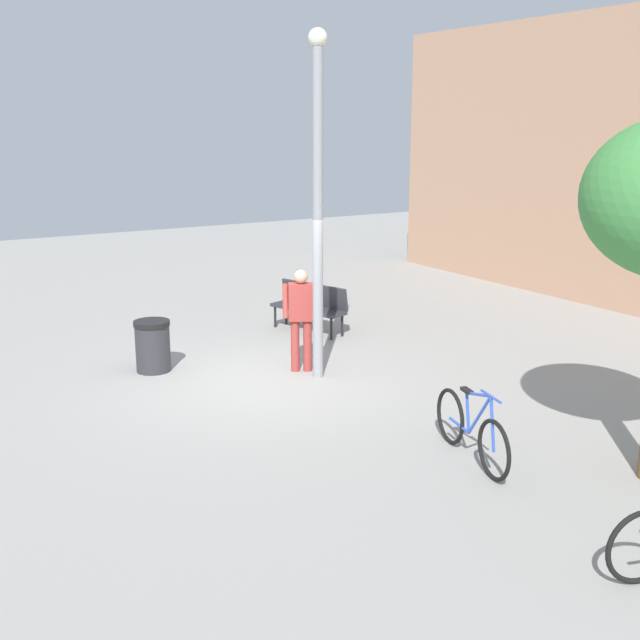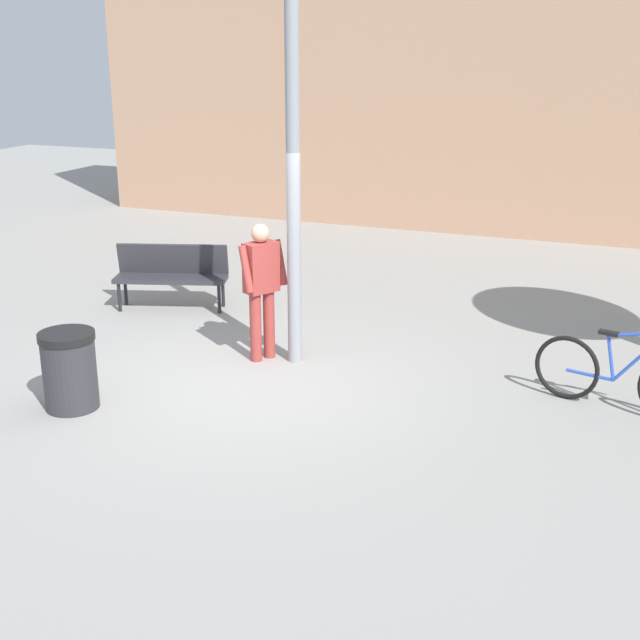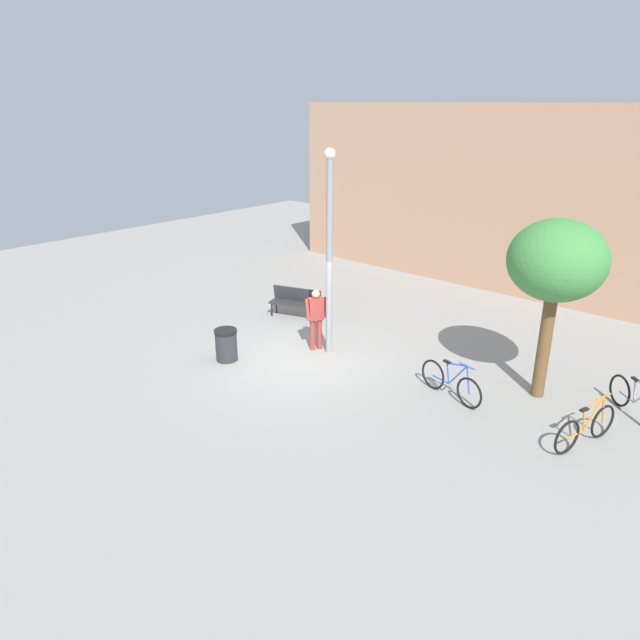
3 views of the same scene
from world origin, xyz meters
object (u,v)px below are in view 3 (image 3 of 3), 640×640
lamppost (329,247)px  bicycle_silver (636,402)px  plaza_tree (557,263)px  bicycle_orange (586,428)px  bicycle_blue (451,382)px  person_by_lamppost (316,315)px  park_bench (296,300)px  trash_bin (226,345)px

lamppost → bicycle_silver: size_ratio=3.77×
plaza_tree → bicycle_orange: (1.49, -1.40, -2.74)m
bicycle_blue → lamppost: bearing=178.5°
lamppost → bicycle_silver: bearing=13.6°
person_by_lamppost → park_bench: 2.59m
lamppost → person_by_lamppost: 1.95m
person_by_lamppost → plaza_tree: 6.09m
park_bench → bicycle_blue: bearing=-13.1°
person_by_lamppost → trash_bin: 2.47m
trash_bin → park_bench: bearing=104.0°
plaza_tree → bicycle_blue: bearing=-134.8°
lamppost → person_by_lamppost: lamppost is taller
lamppost → bicycle_silver: lamppost is taller
plaza_tree → bicycle_silver: plaza_tree is taller
plaza_tree → bicycle_silver: (1.92, 0.36, -2.74)m
park_bench → bicycle_orange: 9.23m
bicycle_blue → trash_bin: 5.72m
bicycle_orange → trash_bin: bicycle_orange is taller
person_by_lamppost → bicycle_silver: person_by_lamppost is taller
lamppost → bicycle_blue: 4.46m
bicycle_orange → person_by_lamppost: bearing=-179.8°
person_by_lamppost → park_bench: person_by_lamppost is taller
lamppost → plaza_tree: size_ratio=1.30×
bicycle_silver → lamppost: bearing=-166.4°
person_by_lamppost → plaza_tree: bearing=14.4°
lamppost → bicycle_silver: (7.05, 1.70, -2.49)m
park_bench → person_by_lamppost: bearing=-33.9°
person_by_lamppost → bicycle_orange: (7.01, 0.02, -0.58)m
park_bench → plaza_tree: bearing=-0.0°
bicycle_orange → park_bench: bearing=171.3°
park_bench → bicycle_blue: size_ratio=0.94×
person_by_lamppost → park_bench: (-2.12, 1.42, -0.42)m
lamppost → bicycle_orange: lamppost is taller
park_bench → trash_bin: bearing=-76.0°
bicycle_silver → plaza_tree: bearing=-169.3°
park_bench → bicycle_blue: 6.38m
bicycle_blue → trash_bin: bearing=-159.1°
plaza_tree → trash_bin: size_ratio=4.82×
plaza_tree → bicycle_orange: bearing=-43.2°
lamppost → plaza_tree: bearing=14.6°
trash_bin → bicycle_silver: bearing=23.8°
bicycle_blue → bicycle_orange: bearing=0.7°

